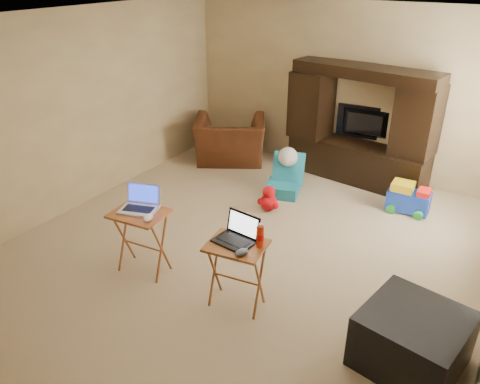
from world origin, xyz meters
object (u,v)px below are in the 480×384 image
Objects in this scene: recliner at (230,140)px; plush_toy at (269,198)px; tray_table_left at (142,242)px; laptop_right at (234,231)px; mouse_right at (242,252)px; ottoman at (412,339)px; water_bottle at (260,237)px; tray_table_right at (236,275)px; entertainment_center at (360,126)px; television at (364,124)px; child_rocker at (283,175)px; push_toy at (409,198)px; mouse_left at (148,218)px; laptop_left at (138,200)px.

plush_toy is (1.36, -1.18, -0.18)m from recliner.
laptop_right reaches higher than tray_table_left.
ottoman is at bearing 9.58° from mouse_right.
recliner is at bearing 129.91° from laptop_right.
tray_table_right is at bearing -158.20° from water_bottle.
television is (0.00, 0.20, -0.03)m from entertainment_center.
ottoman reaches higher than plush_toy.
child_rocker reaches higher than push_toy.
laptop_right reaches higher than mouse_right.
entertainment_center is 3.63m from tray_table_left.
tray_table_left is (-1.11, -3.62, -0.46)m from television.
mouse_left reaches higher than child_rocker.
water_bottle reaches higher than ottoman.
entertainment_center is 14.52× the size of mouse_left.
entertainment_center is at bearing 82.77° from tray_table_right.
recliner is 2.03× the size of push_toy.
plush_toy is 2.81m from ottoman.
mouse_left reaches higher than plush_toy.
entertainment_center is 3.58m from laptop_left.
push_toy is at bearing 133.18° from television.
entertainment_center is at bearing 92.42° from mouse_right.
ottoman is (3.60, -2.88, -0.11)m from recliner.
plush_toy is 2.17m from mouse_right.
plush_toy is (0.06, -0.52, -0.12)m from child_rocker.
mouse_right is at bearing -109.29° from water_bottle.
ottoman is at bearing 1.90° from water_bottle.
recliner is 3.00× the size of laptop_left.
laptop_right is 0.25m from water_bottle.
laptop_right is 2.50× the size of mouse_left.
tray_table_right is at bearing 6.83° from mouse_left.
water_bottle is at bearing 97.09° from recliner.
tray_table_left is 1.31m from mouse_right.
water_bottle reaches higher than recliner.
television is 1.26× the size of tray_table_right.
push_toy is at bearing 104.10° from ottoman.
television is 1.59× the size of push_toy.
television is 2.34× the size of laptop_left.
child_rocker is at bearing 123.10° from recliner.
tray_table_right is (0.02, -3.58, -0.47)m from television.
television is 3.81m from mouse_left.
laptop_right is at bearing -111.15° from push_toy.
entertainment_center is 0.21m from television.
child_rocker is at bearing 54.90° from television.
plush_toy is 1.95m from tray_table_right.
laptop_left is 2.58× the size of mouse_left.
recliner reaches higher than child_rocker.
mouse_left is at bearing -97.21° from entertainment_center.
push_toy is 0.80× the size of tray_table_right.
plush_toy is at bearing 64.35° from television.
mouse_left is (0.19, -0.07, 0.38)m from tray_table_left.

